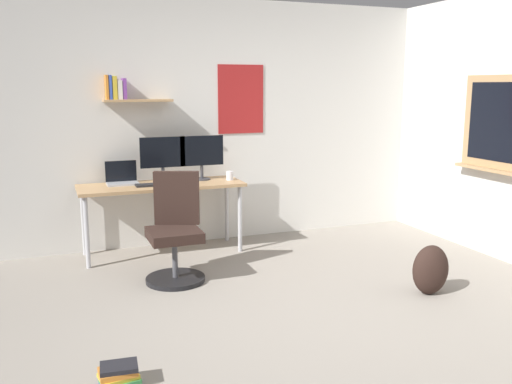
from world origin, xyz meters
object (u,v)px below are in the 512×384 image
(laptop, at_px, (122,179))
(keyboard, at_px, (155,185))
(coffee_mug, at_px, (230,176))
(computer_mouse, at_px, (182,182))
(desk, at_px, (162,191))
(monitor_primary, at_px, (163,156))
(monitor_secondary, at_px, (202,154))
(backpack, at_px, (430,270))
(office_chair, at_px, (175,235))
(book_stack_on_floor, at_px, (118,376))

(laptop, bearing_deg, keyboard, -36.21)
(coffee_mug, bearing_deg, computer_mouse, -174.51)
(desk, height_order, computer_mouse, computer_mouse)
(monitor_primary, distance_m, coffee_mug, 0.72)
(desk, xyz_separation_m, coffee_mug, (0.72, -0.02, 0.12))
(computer_mouse, bearing_deg, laptop, 159.68)
(laptop, xyz_separation_m, monitor_secondary, (0.82, -0.05, 0.22))
(coffee_mug, xyz_separation_m, backpack, (1.11, -1.89, -0.56))
(office_chair, bearing_deg, monitor_primary, 84.32)
(coffee_mug, height_order, book_stack_on_floor, coffee_mug)
(computer_mouse, bearing_deg, keyboard, 180.00)
(keyboard, bearing_deg, backpack, -43.97)
(office_chair, height_order, laptop, laptop)
(laptop, relative_size, monitor_secondary, 0.67)
(desk, xyz_separation_m, monitor_secondary, (0.45, 0.09, 0.34))
(monitor_primary, relative_size, coffee_mug, 5.04)
(desk, distance_m, computer_mouse, 0.23)
(office_chair, height_order, computer_mouse, office_chair)
(office_chair, xyz_separation_m, coffee_mug, (0.77, 0.79, 0.36))
(monitor_secondary, height_order, coffee_mug, monitor_secondary)
(monitor_primary, bearing_deg, office_chair, -95.68)
(laptop, height_order, monitor_primary, monitor_primary)
(desk, xyz_separation_m, backpack, (1.83, -1.91, -0.44))
(desk, bearing_deg, laptop, 159.34)
(computer_mouse, bearing_deg, desk, 160.30)
(monitor_primary, relative_size, keyboard, 1.25)
(book_stack_on_floor, bearing_deg, office_chair, 66.72)
(desk, relative_size, monitor_primary, 3.53)
(laptop, xyz_separation_m, computer_mouse, (0.57, -0.21, -0.04))
(office_chair, bearing_deg, monitor_secondary, 61.09)
(desk, height_order, backpack, desk)
(laptop, distance_m, book_stack_on_floor, 2.73)
(computer_mouse, relative_size, coffee_mug, 1.13)
(monitor_primary, bearing_deg, book_stack_on_floor, -107.40)
(coffee_mug, bearing_deg, book_stack_on_floor, -121.15)
(office_chair, bearing_deg, book_stack_on_floor, -113.28)
(laptop, distance_m, coffee_mug, 1.10)
(keyboard, distance_m, coffee_mug, 0.80)
(monitor_secondary, height_order, book_stack_on_floor, monitor_secondary)
(computer_mouse, bearing_deg, monitor_primary, 134.20)
(desk, relative_size, keyboard, 4.43)
(computer_mouse, height_order, book_stack_on_floor, computer_mouse)
(keyboard, bearing_deg, computer_mouse, 0.00)
(computer_mouse, bearing_deg, backpack, -48.50)
(office_chair, distance_m, monitor_secondary, 1.19)
(monitor_secondary, height_order, computer_mouse, monitor_secondary)
(monitor_primary, relative_size, computer_mouse, 4.46)
(book_stack_on_floor, bearing_deg, computer_mouse, 68.20)
(book_stack_on_floor, bearing_deg, backpack, 12.10)
(desk, xyz_separation_m, monitor_primary, (0.04, 0.09, 0.34))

